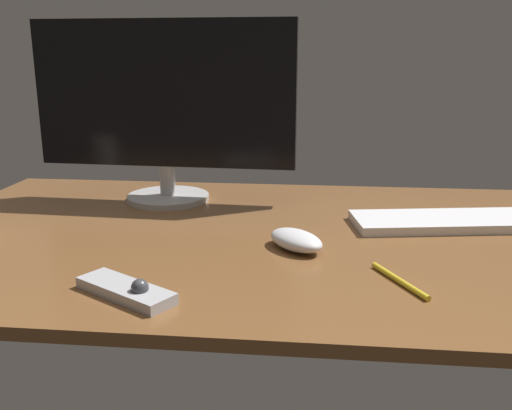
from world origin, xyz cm
name	(u,v)px	position (x,y,z in cm)	size (l,w,h in cm)	color
desk	(265,238)	(0.00, 0.00, 1.00)	(140.00, 84.00, 2.00)	brown
monitor	(164,105)	(-25.00, 22.72, 24.30)	(60.11, 19.25, 41.08)	#BABABA
keyboard	(444,221)	(35.57, 8.63, 2.93)	(36.28, 13.03, 1.86)	white
computer_mouse	(296,240)	(6.38, -8.53, 3.70)	(11.76, 6.72, 3.40)	silver
media_remote	(127,290)	(-16.97, -31.22, 2.96)	(16.58, 12.90, 3.35)	#B7B7BC
pen	(399,281)	(22.54, -22.30, 2.46)	(0.91, 0.91, 14.13)	yellow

